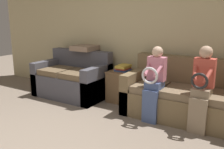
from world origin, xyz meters
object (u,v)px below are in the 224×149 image
Objects in this scene: child_right_seated at (202,85)px; couch_main at (183,97)px; book_stack at (123,68)px; throw_pillow at (85,48)px; child_left_seated at (154,81)px; couch_side at (73,80)px; side_shelf at (123,86)px.

couch_main is at bearing 134.35° from child_right_seated.
throw_pillow is (-0.93, 0.05, 0.31)m from book_stack.
book_stack is 0.99m from throw_pillow.
couch_main reaches higher than book_stack.
throw_pillow is (-2.13, 0.24, 0.63)m from couch_main.
child_right_seated is (0.70, 0.01, 0.03)m from child_left_seated.
child_right_seated is at bearing -6.61° from couch_side.
child_right_seated is at bearing 0.61° from child_left_seated.
child_right_seated reaches higher than couch_side.
couch_main is 3.07× the size of side_shelf.
couch_side is 2.45× the size of side_shelf.
couch_side is 1.11m from book_stack.
child_right_seated is (0.35, -0.36, 0.34)m from couch_main.
child_left_seated is 1.06m from side_shelf.
side_shelf is at bearing 13.05° from couch_side.
couch_main is 1.25m from book_stack.
side_shelf is 1.15m from throw_pillow.
throw_pillow is (-0.94, 0.05, 0.66)m from side_shelf.
child_right_seated reaches higher than side_shelf.
side_shelf is 1.93× the size of book_stack.
throw_pillow is at bearing 166.51° from child_right_seated.
throw_pillow is at bearing 70.90° from couch_side.
child_left_seated is 1.01m from book_stack.
couch_main is at bearing -8.67° from side_shelf.
child_right_seated is 3.96× the size of book_stack.
throw_pillow is at bearing 173.68° from couch_main.
side_shelf is (-0.84, 0.55, -0.34)m from child_left_seated.
child_left_seated reaches higher than book_stack.
child_left_seated is at bearing -133.76° from couch_main.
couch_side reaches higher than book_stack.
couch_main is 2.23m from couch_side.
child_left_seated is (1.88, -0.31, 0.31)m from couch_side.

